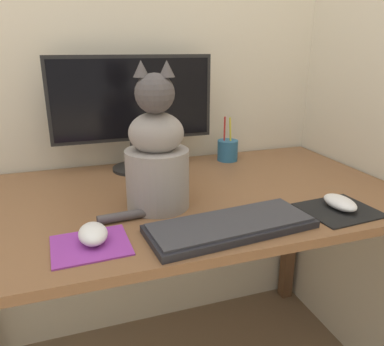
{
  "coord_description": "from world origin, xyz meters",
  "views": [
    {
      "loc": [
        -0.28,
        -1.02,
        1.18
      ],
      "look_at": [
        0.01,
        -0.17,
        0.88
      ],
      "focal_mm": 35.0,
      "sensor_mm": 36.0,
      "label": 1
    }
  ],
  "objects_px": {
    "computer_mouse_left": "(93,234)",
    "pen_cup": "(228,150)",
    "monitor": "(133,106)",
    "cat": "(157,156)",
    "keyboard": "(231,226)",
    "computer_mouse_right": "(340,202)"
  },
  "relations": [
    {
      "from": "computer_mouse_left",
      "to": "pen_cup",
      "type": "relative_size",
      "value": 0.57
    },
    {
      "from": "monitor",
      "to": "cat",
      "type": "xyz_separation_m",
      "value": [
        -0.0,
        -0.35,
        -0.08
      ]
    },
    {
      "from": "monitor",
      "to": "pen_cup",
      "type": "bearing_deg",
      "value": 0.43
    },
    {
      "from": "monitor",
      "to": "keyboard",
      "type": "relative_size",
      "value": 1.32
    },
    {
      "from": "monitor",
      "to": "cat",
      "type": "bearing_deg",
      "value": -90.52
    },
    {
      "from": "keyboard",
      "to": "computer_mouse_right",
      "type": "bearing_deg",
      "value": -2.45
    },
    {
      "from": "computer_mouse_left",
      "to": "computer_mouse_right",
      "type": "bearing_deg",
      "value": -2.05
    },
    {
      "from": "cat",
      "to": "pen_cup",
      "type": "height_order",
      "value": "cat"
    },
    {
      "from": "monitor",
      "to": "computer_mouse_left",
      "type": "relative_size",
      "value": 5.78
    },
    {
      "from": "computer_mouse_left",
      "to": "pen_cup",
      "type": "distance_m",
      "value": 0.75
    },
    {
      "from": "keyboard",
      "to": "pen_cup",
      "type": "distance_m",
      "value": 0.59
    },
    {
      "from": "cat",
      "to": "computer_mouse_right",
      "type": "bearing_deg",
      "value": -5.22
    },
    {
      "from": "pen_cup",
      "to": "monitor",
      "type": "bearing_deg",
      "value": -179.57
    },
    {
      "from": "monitor",
      "to": "computer_mouse_left",
      "type": "height_order",
      "value": "monitor"
    },
    {
      "from": "computer_mouse_right",
      "to": "computer_mouse_left",
      "type": "bearing_deg",
      "value": 177.95
    },
    {
      "from": "monitor",
      "to": "keyboard",
      "type": "height_order",
      "value": "monitor"
    },
    {
      "from": "monitor",
      "to": "pen_cup",
      "type": "distance_m",
      "value": 0.41
    },
    {
      "from": "keyboard",
      "to": "cat",
      "type": "distance_m",
      "value": 0.27
    },
    {
      "from": "computer_mouse_left",
      "to": "cat",
      "type": "xyz_separation_m",
      "value": [
        0.19,
        0.16,
        0.12
      ]
    },
    {
      "from": "cat",
      "to": "pen_cup",
      "type": "relative_size",
      "value": 2.29
    },
    {
      "from": "keyboard",
      "to": "computer_mouse_right",
      "type": "xyz_separation_m",
      "value": [
        0.33,
        0.02,
        0.01
      ]
    },
    {
      "from": "monitor",
      "to": "computer_mouse_right",
      "type": "relative_size",
      "value": 5.05
    }
  ]
}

